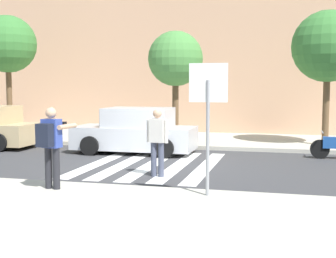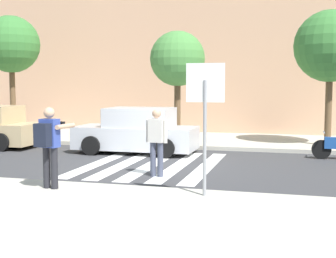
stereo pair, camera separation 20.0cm
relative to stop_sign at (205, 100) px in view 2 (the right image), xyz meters
The scene contains 16 objects.
ground_plane 4.82m from the stop_sign, 121.85° to the left, with size 120.00×120.00×0.00m, color #38383A.
sidewalk_near 3.93m from the stop_sign, 132.70° to the right, with size 60.00×6.00×0.14m, color #B2AD9E.
sidewalk_far 10.17m from the stop_sign, 103.34° to the left, with size 60.00×4.80×0.14m, color #B2AD9E.
building_facade_far 14.40m from the stop_sign, 99.27° to the left, with size 56.00×4.00×7.58m, color tan.
crosswalk_stripe_0 5.89m from the stop_sign, 134.97° to the left, with size 0.44×5.20×0.01m, color silver.
crosswalk_stripe_1 5.39m from the stop_sign, 128.46° to the left, with size 0.44×5.20×0.01m, color silver.
crosswalk_stripe_2 4.97m from the stop_sign, 120.51° to the left, with size 0.44×5.20×0.01m, color silver.
crosswalk_stripe_3 4.66m from the stop_sign, 111.03° to the left, with size 0.44×5.20×0.01m, color silver.
crosswalk_stripe_4 4.46m from the stop_sign, 100.19° to the left, with size 0.44×5.20×0.01m, color silver.
stop_sign is the anchor object (origin of this frame).
photographer_with_backpack 3.40m from the stop_sign, behind, with size 0.66×0.90×1.72m.
pedestrian_crossing 3.00m from the stop_sign, 126.42° to the left, with size 0.58×0.28×1.72m.
parked_car_silver 7.06m from the stop_sign, 120.04° to the left, with size 4.10×1.92×1.55m.
street_tree_west 13.49m from the stop_sign, 139.02° to the left, with size 2.43×2.43×5.12m.
street_tree_center 8.78m from the stop_sign, 107.57° to the left, with size 2.09×2.09×4.21m.
street_tree_east 9.25m from the stop_sign, 71.64° to the left, with size 2.55×2.55×4.83m.
Camera 2 is at (3.99, -12.72, 2.34)m, focal length 50.00 mm.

